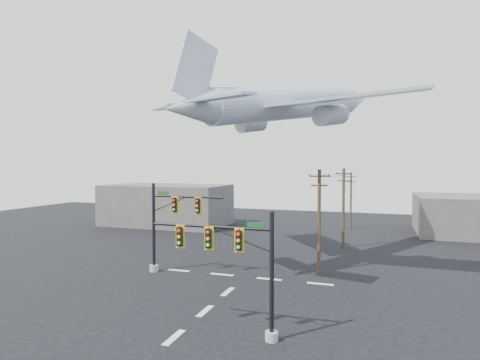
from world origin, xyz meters
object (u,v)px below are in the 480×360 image
at_px(signal_mast_far, 167,225).
at_px(utility_pole_b, 343,206).
at_px(signal_mast_near, 239,265).
at_px(utility_pole_c, 351,199).
at_px(utility_pole_a, 319,219).
at_px(airliner, 289,104).

bearing_deg(signal_mast_far, utility_pole_b, 48.90).
distance_m(signal_mast_near, signal_mast_far, 13.78).
distance_m(signal_mast_near, utility_pole_b, 25.05).
height_order(signal_mast_near, utility_pole_c, utility_pole_c).
bearing_deg(utility_pole_a, signal_mast_near, -112.79).
distance_m(utility_pole_a, airliner, 10.56).
height_order(signal_mast_near, airliner, airliner).
distance_m(utility_pole_c, airliner, 25.63).
distance_m(utility_pole_a, utility_pole_b, 10.90).
xyz_separation_m(signal_mast_far, utility_pole_c, (13.03, 29.16, 0.14)).
bearing_deg(signal_mast_near, utility_pole_b, 82.19).
bearing_deg(signal_mast_near, utility_pole_a, 80.82).
distance_m(signal_mast_near, utility_pole_c, 39.11).
height_order(signal_mast_near, utility_pole_a, utility_pole_a).
xyz_separation_m(signal_mast_far, utility_pole_a, (11.94, 4.16, 0.54)).
xyz_separation_m(signal_mast_near, utility_pole_a, (2.25, 13.96, 0.73)).
bearing_deg(signal_mast_near, utility_pole_c, 85.09).
height_order(utility_pole_a, utility_pole_c, utility_pole_a).
xyz_separation_m(utility_pole_c, airliner, (-4.10, -23.09, 10.35)).
xyz_separation_m(signal_mast_near, utility_pole_b, (3.40, 24.80, 0.73)).
bearing_deg(utility_pole_c, utility_pole_a, -79.07).
bearing_deg(utility_pole_b, airliner, -133.10).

